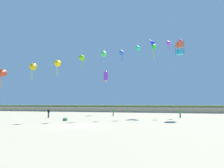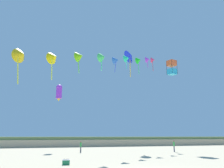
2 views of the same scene
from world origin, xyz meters
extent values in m
cube|color=tan|center=(0.00, 42.08, 0.75)|extent=(120.00, 11.06, 1.50)
cube|color=#6B844C|center=(0.00, 42.08, 1.71)|extent=(120.00, 9.40, 0.86)
cylinder|color=#474C56|center=(-0.90, 20.11, 0.40)|extent=(0.12, 0.12, 0.80)
cylinder|color=#474C56|center=(-0.98, 20.00, 0.40)|extent=(0.12, 0.12, 0.80)
cylinder|color=green|center=(-0.94, 20.05, 1.08)|extent=(0.21, 0.21, 0.57)
cylinder|color=green|center=(-0.84, 20.20, 1.12)|extent=(0.17, 0.20, 0.54)
cylinder|color=green|center=(-1.04, 19.90, 1.12)|extent=(0.17, 0.20, 0.54)
sphere|color=#9E7051|center=(-0.94, 20.05, 1.48)|extent=(0.22, 0.22, 0.22)
cylinder|color=#282D4C|center=(12.56, 17.25, 0.42)|extent=(0.12, 0.12, 0.84)
cylinder|color=#282D4C|center=(12.67, 17.35, 0.42)|extent=(0.12, 0.12, 0.84)
cylinder|color=green|center=(12.62, 17.30, 1.14)|extent=(0.22, 0.22, 0.59)
cylinder|color=green|center=(12.48, 17.16, 1.18)|extent=(0.20, 0.20, 0.56)
cylinder|color=green|center=(12.75, 17.44, 1.18)|extent=(0.20, 0.20, 0.56)
sphere|color=brown|center=(12.62, 17.30, 1.55)|extent=(0.23, 0.23, 0.23)
cone|color=gold|center=(-8.70, 3.13, 8.16)|extent=(1.32, 1.26, 1.12)
cylinder|color=#D6E539|center=(-8.80, 3.03, 6.93)|extent=(0.24, 0.20, 2.03)
cone|color=yellow|center=(-6.20, 5.83, 9.09)|extent=(1.35, 1.30, 1.15)
cylinder|color=#CCE539|center=(-6.30, 5.72, 7.95)|extent=(0.15, 0.28, 1.83)
cone|color=#6DCB10|center=(-3.36, 8.99, 10.52)|extent=(1.35, 1.37, 1.18)
cylinder|color=#65E539|center=(-3.47, 8.88, 9.48)|extent=(0.21, 0.24, 1.65)
cone|color=#3BCE5E|center=(-0.24, 11.35, 11.53)|extent=(1.30, 1.21, 1.10)
cylinder|color=#39E58B|center=(-0.35, 11.25, 10.57)|extent=(0.10, 0.14, 1.49)
cone|color=blue|center=(2.48, 14.30, 12.31)|extent=(1.31, 1.35, 1.15)
cylinder|color=blue|center=(2.37, 14.20, 11.36)|extent=(0.25, 0.23, 1.46)
cone|color=#20E299|center=(5.19, 17.21, 13.81)|extent=(1.35, 1.36, 1.17)
cylinder|color=#39E5CE|center=(5.08, 17.10, 12.85)|extent=(0.16, 0.23, 1.49)
cone|color=#19D224|center=(8.23, 19.54, 14.54)|extent=(1.33, 1.26, 1.13)
cylinder|color=#39E56D|center=(8.13, 19.44, 13.22)|extent=(0.10, 0.32, 2.19)
cone|color=#A339E4|center=(11.25, 22.28, 15.82)|extent=(1.29, 1.33, 1.14)
cylinder|color=#CD39E5|center=(11.14, 22.17, 14.93)|extent=(0.17, 0.17, 1.35)
cone|color=#DA3268|center=(13.85, 25.22, 16.93)|extent=(1.27, 1.33, 1.13)
cylinder|color=#E53946|center=(13.74, 25.11, 15.67)|extent=(0.21, 0.15, 2.08)
cone|color=#1228EA|center=(7.68, 21.99, 16.03)|extent=(1.94, 2.45, 2.46)
cone|color=gold|center=(7.68, 21.99, 16.05)|extent=(1.11, 1.35, 1.38)
cylinder|color=gold|center=(7.68, 21.99, 13.97)|extent=(0.22, 0.37, 3.40)
cylinder|color=#9935DA|center=(-3.99, 24.37, 9.24)|extent=(1.06, 1.05, 1.93)
sphere|color=#9935DA|center=(-3.99, 24.37, 10.10)|extent=(0.99, 0.99, 0.99)
cone|color=gold|center=(-3.99, 24.37, 8.18)|extent=(0.95, 0.95, 0.76)
sphere|color=black|center=(-3.99, 24.37, 10.39)|extent=(0.21, 0.21, 0.21)
cube|color=#28A6D4|center=(12.93, 17.20, 12.34)|extent=(1.45, 1.45, 0.89)
cube|color=#E55D2D|center=(12.93, 17.20, 13.77)|extent=(1.45, 1.45, 0.89)
cylinder|color=black|center=(12.53, 16.48, 13.05)|extent=(0.04, 0.04, 2.33)
cylinder|color=black|center=(13.65, 16.81, 13.05)|extent=(0.04, 0.04, 2.33)
cylinder|color=black|center=(13.32, 17.92, 13.05)|extent=(0.04, 0.04, 2.33)
cylinder|color=black|center=(12.20, 17.60, 13.05)|extent=(0.04, 0.04, 2.33)
cube|color=#23844C|center=(-4.75, 5.88, 0.18)|extent=(0.56, 0.40, 0.36)
cube|color=silver|center=(-4.75, 5.88, 0.39)|extent=(0.58, 0.41, 0.06)
cylinder|color=black|center=(-4.75, 5.88, 0.45)|extent=(0.45, 0.03, 0.03)
camera|label=1|loc=(10.33, -21.93, 2.62)|focal=32.00mm
camera|label=2|loc=(-7.35, -14.67, 2.32)|focal=38.00mm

